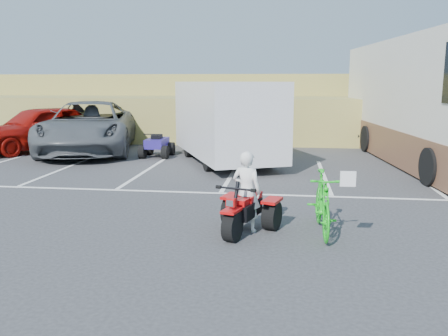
# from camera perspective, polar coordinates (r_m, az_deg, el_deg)

# --- Properties ---
(ground) EXTENTS (100.00, 100.00, 0.00)m
(ground) POSITION_cam_1_polar(r_m,az_deg,el_deg) (9.44, -2.43, -6.42)
(ground) COLOR #323234
(ground) RESTS_ON ground
(parking_stripes) EXTENTS (28.00, 5.16, 0.01)m
(parking_stripes) POSITION_cam_1_polar(r_m,az_deg,el_deg) (13.27, 4.28, -1.49)
(parking_stripes) COLOR white
(parking_stripes) RESTS_ON ground
(grass_embankment) EXTENTS (40.00, 8.50, 3.10)m
(grass_embankment) POSITION_cam_1_polar(r_m,az_deg,el_deg) (24.47, 3.84, 7.30)
(grass_embankment) COLOR #978E44
(grass_embankment) RESTS_ON ground
(red_trike_atv) EXTENTS (1.46, 1.70, 0.94)m
(red_trike_atv) POSITION_cam_1_polar(r_m,az_deg,el_deg) (8.74, 2.32, -7.82)
(red_trike_atv) COLOR #BE0A0B
(red_trike_atv) RESTS_ON ground
(rider) EXTENTS (0.63, 0.50, 1.49)m
(rider) POSITION_cam_1_polar(r_m,az_deg,el_deg) (8.67, 2.73, -2.84)
(rider) COLOR white
(rider) RESTS_ON ground
(green_dirt_bike) EXTENTS (0.61, 1.91, 1.13)m
(green_dirt_bike) POSITION_cam_1_polar(r_m,az_deg,el_deg) (8.77, 11.76, -4.12)
(green_dirt_bike) COLOR #14BF19
(green_dirt_bike) RESTS_ON ground
(grey_pickup) EXTENTS (4.82, 7.62, 1.96)m
(grey_pickup) POSITION_cam_1_polar(r_m,az_deg,el_deg) (19.33, -15.84, 4.80)
(grey_pickup) COLOR #4E5257
(grey_pickup) RESTS_ON ground
(red_car) EXTENTS (4.64, 5.56, 1.79)m
(red_car) POSITION_cam_1_polar(r_m,az_deg,el_deg) (20.37, -21.23, 4.52)
(red_car) COLOR #8E0D07
(red_car) RESTS_ON ground
(cargo_trailer) EXTENTS (4.48, 6.27, 2.72)m
(cargo_trailer) POSITION_cam_1_polar(r_m,az_deg,el_deg) (16.09, 0.19, 5.90)
(cargo_trailer) COLOR silver
(cargo_trailer) RESTS_ON ground
(rv_motorhome) EXTENTS (4.05, 11.55, 4.07)m
(rv_motorhome) POSITION_cam_1_polar(r_m,az_deg,el_deg) (17.65, 23.34, 6.41)
(rv_motorhome) COLOR silver
(rv_motorhome) RESTS_ON ground
(quad_atv_blue) EXTENTS (1.04, 1.40, 0.91)m
(quad_atv_blue) POSITION_cam_1_polar(r_m,az_deg,el_deg) (17.59, -8.02, 1.36)
(quad_atv_blue) COLOR navy
(quad_atv_blue) RESTS_ON ground
(quad_atv_green) EXTENTS (1.64, 1.86, 1.01)m
(quad_atv_green) POSITION_cam_1_polar(r_m,az_deg,el_deg) (17.74, 2.95, 1.52)
(quad_atv_green) COLOR #114E13
(quad_atv_green) RESTS_ON ground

